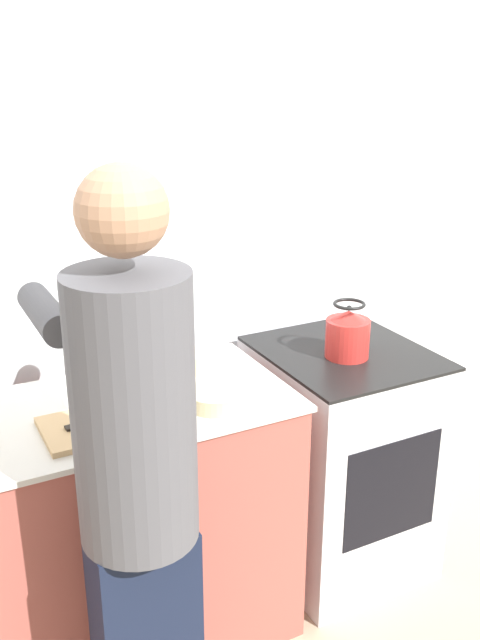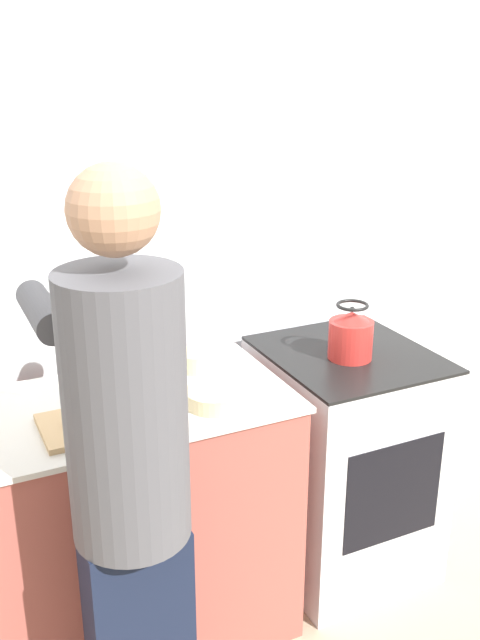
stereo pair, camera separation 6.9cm
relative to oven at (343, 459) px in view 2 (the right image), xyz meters
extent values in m
cube|color=silver|center=(-0.77, 0.39, 0.84)|extent=(8.00, 0.05, 2.60)
cube|color=#9E4C42|center=(-1.09, -0.03, -0.01)|extent=(1.47, 0.58, 0.90)
cube|color=beige|center=(-1.09, -0.03, 0.45)|extent=(1.50, 0.61, 0.02)
cube|color=silver|center=(0.00, 0.00, -0.01)|extent=(0.58, 0.65, 0.91)
cube|color=black|center=(0.00, 0.00, 0.45)|extent=(0.58, 0.65, 0.01)
cube|color=black|center=(0.00, -0.32, 0.04)|extent=(0.41, 0.01, 0.40)
cylinder|color=#4C4C51|center=(-1.02, -0.56, 0.71)|extent=(0.30, 0.30, 0.69)
sphere|color=#A87A5B|center=(-1.02, -0.56, 1.19)|extent=(0.21, 0.21, 0.21)
cylinder|color=#4C4C51|center=(-1.15, -0.28, 0.89)|extent=(0.08, 0.30, 0.08)
cylinder|color=#4C4C51|center=(-0.89, -0.28, 0.89)|extent=(0.08, 0.30, 0.08)
cube|color=tan|center=(-1.00, -0.15, 0.47)|extent=(0.33, 0.24, 0.02)
cube|color=silver|center=(-0.97, -0.14, 0.48)|extent=(0.12, 0.04, 0.01)
cube|color=black|center=(-1.06, -0.15, 0.48)|extent=(0.07, 0.03, 0.01)
cylinder|color=red|center=(-0.03, -0.04, 0.53)|extent=(0.16, 0.16, 0.14)
cone|color=red|center=(-0.03, -0.04, 0.62)|extent=(0.13, 0.13, 0.04)
sphere|color=black|center=(-0.03, -0.04, 0.65)|extent=(0.02, 0.02, 0.02)
torus|color=black|center=(-0.03, -0.04, 0.66)|extent=(0.12, 0.12, 0.01)
cylinder|color=#C6B789|center=(-0.63, -0.18, 0.49)|extent=(0.18, 0.18, 0.05)
cylinder|color=#C6B789|center=(-0.58, 0.11, 0.49)|extent=(0.13, 0.13, 0.07)
camera|label=1|loc=(-1.49, -2.01, 1.50)|focal=40.00mm
camera|label=2|loc=(-1.43, -2.04, 1.50)|focal=40.00mm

